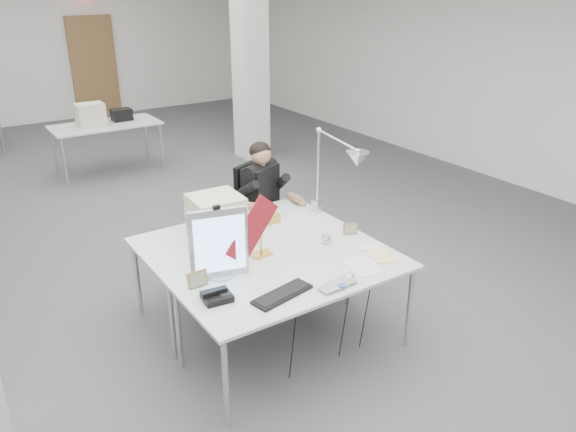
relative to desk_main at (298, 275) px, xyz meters
name	(u,v)px	position (x,y,z in m)	size (l,w,h in m)	color
room_shell	(160,94)	(0.04, 2.63, 0.95)	(10.04, 14.04, 3.24)	#464648
desk_main	(298,275)	(0.00, 0.00, 0.00)	(1.80, 0.90, 0.03)	silver
desk_second	(240,233)	(0.00, 0.90, 0.00)	(1.80, 0.90, 0.03)	silver
bg_desk_a	(105,125)	(0.20, 5.50, 0.00)	(1.60, 0.80, 0.03)	silver
office_chair	(260,220)	(0.59, 1.56, -0.25)	(0.48, 0.48, 0.99)	black
seated_person	(261,185)	(0.59, 1.51, 0.16)	(0.48, 0.60, 0.91)	black
monitor	(218,243)	(-0.51, 0.30, 0.28)	(0.44, 0.04, 0.54)	#B1B1B6
pennant	(252,230)	(-0.24, 0.26, 0.34)	(0.52, 0.01, 0.22)	maroon
keyboard	(282,294)	(-0.27, -0.21, 0.02)	(0.47, 0.16, 0.02)	black
laptop	(342,287)	(0.14, -0.37, 0.02)	(0.31, 0.20, 0.02)	silver
mouse	(350,276)	(0.29, -0.27, 0.03)	(0.09, 0.06, 0.03)	#B3B4B8
bankers_lamp	(261,236)	(-0.07, 0.42, 0.18)	(0.30, 0.12, 0.34)	gold
desk_phone	(217,297)	(-0.68, 0.00, 0.04)	(0.20, 0.18, 0.05)	black
picture_frame_left	(197,279)	(-0.72, 0.24, 0.07)	(0.16, 0.01, 0.12)	#A48546
picture_frame_right	(350,229)	(0.79, 0.33, 0.06)	(0.13, 0.01, 0.10)	#A77048
desk_clock	(327,239)	(0.50, 0.29, 0.06)	(0.09, 0.09, 0.03)	silver
paper_stack_a	(363,266)	(0.49, -0.18, 0.02)	(0.22, 0.31, 0.01)	silver
paper_stack_b	(382,256)	(0.73, -0.15, 0.02)	(0.17, 0.24, 0.01)	#EDD38E
paper_stack_c	(371,247)	(0.76, 0.03, 0.02)	(0.20, 0.14, 0.01)	silver
beige_monitor	(216,218)	(-0.23, 0.89, 0.21)	(0.42, 0.39, 0.39)	beige
architect_lamp	(335,176)	(0.85, 0.66, 0.45)	(0.23, 0.68, 0.87)	silver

